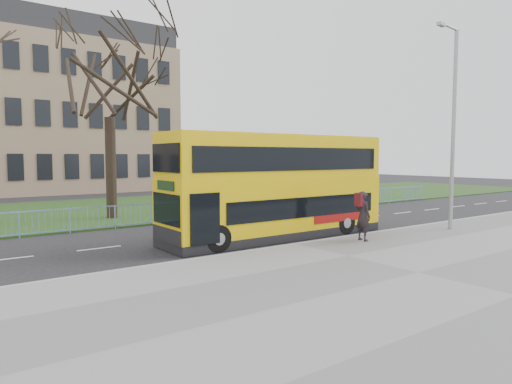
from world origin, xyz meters
TOP-DOWN VIEW (x-y plane):
  - ground at (0.00, 0.00)m, footprint 120.00×120.00m
  - pavement at (0.00, -6.75)m, footprint 80.00×10.50m
  - kerb at (0.00, -1.55)m, footprint 80.00×0.20m
  - grass_verge at (0.00, 14.30)m, footprint 80.00×15.40m
  - guard_railing at (0.00, 6.60)m, footprint 40.00×0.12m
  - bare_tree at (-3.00, 10.00)m, footprint 8.92×8.92m
  - civic_building at (-5.00, 35.00)m, footprint 30.00×15.00m
  - yellow_bus at (0.69, 0.39)m, footprint 9.97×2.43m
  - pedestrian at (2.50, -2.58)m, footprint 0.53×0.74m
  - street_lamp at (7.76, -3.02)m, footprint 1.85×0.42m

SIDE VIEW (x-z plane):
  - ground at x=0.00m, z-range 0.00..0.00m
  - grass_verge at x=0.00m, z-range 0.00..0.08m
  - pavement at x=0.00m, z-range 0.00..0.12m
  - kerb at x=0.00m, z-range 0.00..0.14m
  - guard_railing at x=0.00m, z-range 0.00..1.10m
  - pedestrian at x=2.50m, z-range 0.12..2.03m
  - yellow_bus at x=0.69m, z-range 0.15..4.33m
  - street_lamp at x=7.76m, z-range 0.54..9.30m
  - bare_tree at x=-3.00m, z-range 0.08..12.82m
  - civic_building at x=-5.00m, z-range 0.00..14.00m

